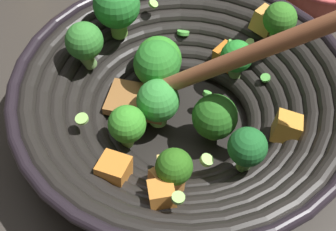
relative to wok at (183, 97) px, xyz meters
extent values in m
plane|color=#332D28|center=(0.00, 0.00, -0.06)|extent=(4.00, 4.00, 0.00)
cylinder|color=black|center=(0.00, 0.00, -0.05)|extent=(0.15, 0.15, 0.01)
torus|color=black|center=(0.00, 0.00, -0.04)|extent=(0.20, 0.20, 0.02)
torus|color=black|center=(0.00, 0.00, -0.03)|extent=(0.23, 0.23, 0.02)
torus|color=black|center=(0.00, 0.00, -0.02)|extent=(0.26, 0.26, 0.02)
torus|color=black|center=(0.00, 0.00, -0.01)|extent=(0.28, 0.28, 0.02)
torus|color=black|center=(0.00, 0.00, 0.00)|extent=(0.31, 0.31, 0.02)
torus|color=black|center=(0.00, 0.00, 0.01)|extent=(0.34, 0.34, 0.02)
torus|color=black|center=(0.00, 0.00, 0.01)|extent=(0.37, 0.37, 0.02)
torus|color=black|center=(0.00, 0.00, 0.02)|extent=(0.39, 0.39, 0.01)
cylinder|color=#6C9F43|center=(-0.02, -0.04, -0.03)|extent=(0.03, 0.03, 0.02)
sphere|color=#25631C|center=(-0.02, -0.04, 0.00)|extent=(0.05, 0.05, 0.05)
cylinder|color=#648F4B|center=(0.03, 0.12, 0.01)|extent=(0.03, 0.03, 0.03)
sphere|color=#34802F|center=(0.03, 0.12, 0.04)|extent=(0.04, 0.04, 0.04)
cylinder|color=#77AF52|center=(-0.01, 0.03, -0.03)|extent=(0.03, 0.03, 0.02)
sphere|color=green|center=(-0.01, 0.03, 0.00)|extent=(0.05, 0.05, 0.05)
cylinder|color=#81BA4D|center=(-0.05, 0.05, -0.02)|extent=(0.02, 0.02, 0.02)
sphere|color=green|center=(-0.05, 0.05, 0.00)|extent=(0.04, 0.04, 0.04)
cylinder|color=#6D9F45|center=(0.10, -0.10, 0.02)|extent=(0.03, 0.02, 0.02)
sphere|color=#347922|center=(0.10, -0.10, 0.04)|extent=(0.04, 0.04, 0.04)
cylinder|color=#73BC51|center=(0.06, 0.04, -0.03)|extent=(0.03, 0.03, 0.02)
sphere|color=#338F27|center=(0.06, 0.04, 0.00)|extent=(0.06, 0.06, 0.06)
cylinder|color=#82BB4B|center=(0.09, 0.10, 0.02)|extent=(0.02, 0.02, 0.02)
sphere|color=#287E2E|center=(0.09, 0.10, 0.05)|extent=(0.06, 0.06, 0.06)
cylinder|color=#6C924E|center=(0.07, -0.05, -0.02)|extent=(0.02, 0.02, 0.02)
sphere|color=#26882D|center=(0.07, -0.05, 0.00)|extent=(0.04, 0.04, 0.04)
cylinder|color=#5A9043|center=(-0.07, -0.08, 0.00)|extent=(0.02, 0.02, 0.02)
sphere|color=#1D6228|center=(-0.07, -0.08, 0.02)|extent=(0.04, 0.04, 0.04)
cylinder|color=#7BB15E|center=(0.04, 0.04, -0.02)|extent=(0.03, 0.03, 0.02)
sphere|color=#2B8029|center=(0.04, 0.04, 0.01)|extent=(0.06, 0.06, 0.06)
cylinder|color=#7DAE59|center=(-0.11, -0.01, 0.00)|extent=(0.02, 0.02, 0.02)
sphere|color=#2C6718|center=(-0.11, -0.01, 0.02)|extent=(0.04, 0.04, 0.04)
cube|color=#E9C460|center=(-0.09, 0.00, -0.02)|extent=(0.03, 0.03, 0.03)
cube|color=#D58E40|center=(0.12, -0.08, 0.03)|extent=(0.04, 0.04, 0.03)
cube|color=orange|center=(-0.11, 0.05, 0.00)|extent=(0.04, 0.04, 0.03)
cube|color=orange|center=(-0.14, 0.00, 0.01)|extent=(0.04, 0.03, 0.03)
cube|color=#C67E3B|center=(-0.11, 0.00, 0.00)|extent=(0.04, 0.04, 0.03)
cube|color=#C96D21|center=(0.09, -0.04, -0.02)|extent=(0.04, 0.04, 0.03)
cube|color=gold|center=(-0.02, -0.12, 0.00)|extent=(0.03, 0.03, 0.04)
cylinder|color=#99D166|center=(0.10, -0.07, 0.00)|extent=(0.02, 0.02, 0.01)
cylinder|color=#56B247|center=(0.06, -0.09, -0.01)|extent=(0.02, 0.02, 0.01)
cylinder|color=#99D166|center=(-0.08, -0.04, 0.00)|extent=(0.02, 0.02, 0.01)
cylinder|color=#99D166|center=(-0.06, 0.10, 0.02)|extent=(0.02, 0.02, 0.01)
cylinder|color=#56B247|center=(0.02, -0.03, -0.02)|extent=(0.01, 0.01, 0.01)
cylinder|color=#56B247|center=(0.10, -0.05, 0.00)|extent=(0.02, 0.02, 0.01)
cylinder|color=#56B247|center=(0.11, 0.02, -0.01)|extent=(0.02, 0.02, 0.01)
cylinder|color=#99D166|center=(-0.15, -0.02, 0.03)|extent=(0.01, 0.01, 0.01)
cylinder|color=#99D166|center=(0.13, 0.06, 0.03)|extent=(0.01, 0.01, 0.01)
cube|color=brown|center=(0.00, 0.05, -0.02)|extent=(0.05, 0.07, 0.01)
cylinder|color=#975536|center=(-0.01, -0.09, 0.10)|extent=(0.03, 0.24, 0.20)
camera|label=1|loc=(-0.36, -0.05, 0.42)|focal=52.35mm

